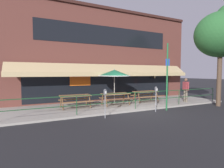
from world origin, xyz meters
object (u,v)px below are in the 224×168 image
Objects in this scene: picnic_table_left at (75,98)px; picnic_table_right at (146,93)px; parking_meter_far at (156,91)px; street_sign_pole at (167,76)px; picnic_table_centre at (116,96)px; street_tree_curbside at (223,32)px; patio_umbrella_centre at (114,73)px; pedestrian_walking at (186,89)px; parking_meter_near at (105,95)px.

picnic_table_right is (5.19, 0.07, 0.00)m from picnic_table_left.
picnic_table_right is 1.27× the size of parking_meter_far.
picnic_table_right is 2.94m from street_sign_pole.
picnic_table_centre is 0.27× the size of street_tree_curbside.
picnic_table_right is 0.27× the size of street_tree_curbside.
street_tree_curbside is at bearing -25.81° from patio_umbrella_centre.
pedestrian_walking is 4.35m from street_tree_curbside.
picnic_table_centre is 2.77m from parking_meter_far.
picnic_table_left is 2.98m from patio_umbrella_centre.
patio_umbrella_centre is at bearing 90.00° from picnic_table_centre.
picnic_table_centre is 1.05× the size of pedestrian_walking.
street_sign_pole is (0.83, 0.03, 0.85)m from parking_meter_far.
picnic_table_left is at bearing 146.76° from parking_meter_far.
picnic_table_left is at bearing 175.90° from picnic_table_centre.
street_tree_curbside is at bearing -40.09° from picnic_table_right.
picnic_table_right is 1.27× the size of parking_meter_near.
parking_meter_far is (-3.79, -1.30, 0.09)m from pedestrian_walking.
patio_umbrella_centre is at bearing 117.41° from parking_meter_far.
parking_meter_far reaches higher than picnic_table_centre.
picnic_table_left is at bearing 179.89° from patio_umbrella_centre.
patio_umbrella_centre is 5.40m from pedestrian_walking.
picnic_table_right is at bearing 1.66° from patio_umbrella_centre.
street_tree_curbside is at bearing -2.78° from parking_meter_near.
street_sign_pole reaches higher than picnic_table_centre.
parking_meter_near is (-1.81, -2.65, -1.03)m from patio_umbrella_centre.
parking_meter_far is (-1.26, -2.64, 0.44)m from picnic_table_right.
patio_umbrella_centre is at bearing -178.34° from picnic_table_right.
picnic_table_left is 4.71m from parking_meter_far.
parking_meter_far is (3.92, -2.57, 0.44)m from picnic_table_left.
street_tree_curbside is (4.14, -0.51, 2.84)m from street_sign_pole.
picnic_table_centre is at bearing 132.52° from street_sign_pole.
street_tree_curbside is (8.11, -0.39, 3.69)m from parking_meter_near.
street_sign_pole is (4.75, -2.54, 1.29)m from picnic_table_left.
patio_umbrella_centre is 3.07m from parking_meter_far.
picnic_table_centre is 1.00× the size of picnic_table_right.
parking_meter_near is 1.00× the size of parking_meter_far.
street_tree_curbside reaches higher than picnic_table_right.
street_sign_pole is at bearing -47.48° from picnic_table_centre.
pedestrian_walking reaches higher than parking_meter_near.
street_sign_pole is at bearing -49.58° from patio_umbrella_centre.
street_sign_pole is at bearing 1.72° from parking_meter_near.
street_sign_pole is at bearing -156.82° from pedestrian_walking.
patio_umbrella_centre is 3.33m from street_sign_pole.
patio_umbrella_centre is at bearing 154.19° from street_tree_curbside.
pedestrian_walking is at bearing -11.93° from picnic_table_centre.
parking_meter_near is 0.21× the size of street_tree_curbside.
picnic_table_right is at bearing 152.11° from pedestrian_walking.
patio_umbrella_centre reaches higher than parking_meter_near.
pedestrian_walking is at bearing 23.18° from street_sign_pole.
picnic_table_left and picnic_table_centre have the same top height.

